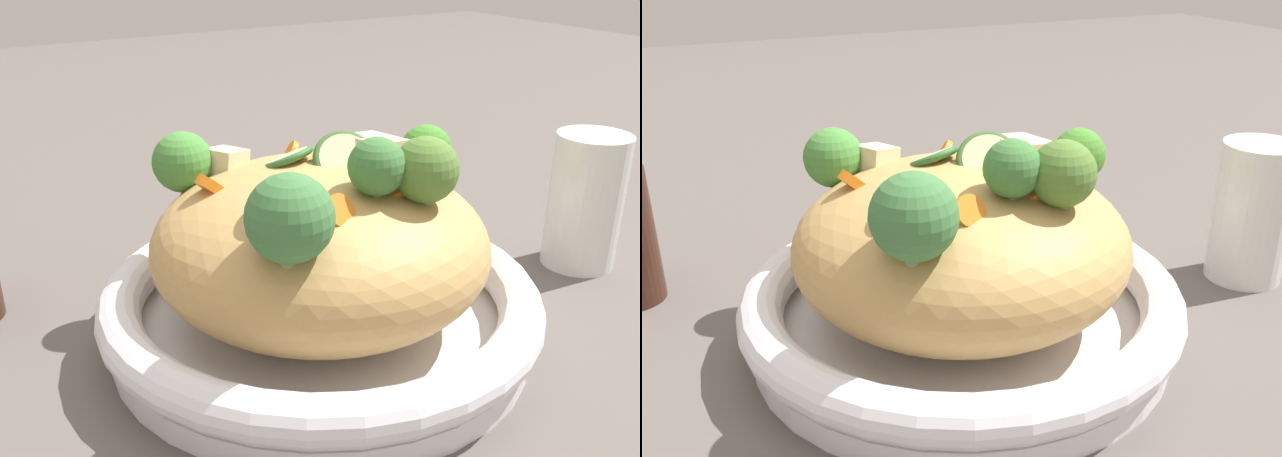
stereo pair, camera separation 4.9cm
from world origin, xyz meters
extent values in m
plane|color=#57504C|center=(0.00, 0.00, 0.00)|extent=(3.00, 3.00, 0.00)
cylinder|color=white|center=(0.00, 0.00, 0.01)|extent=(0.30, 0.30, 0.02)
torus|color=white|center=(0.00, 0.00, 0.03)|extent=(0.32, 0.32, 0.03)
ellipsoid|color=tan|center=(0.00, 0.00, 0.07)|extent=(0.24, 0.24, 0.11)
torus|color=tan|center=(0.02, -0.01, 0.10)|extent=(0.06, 0.06, 0.03)
torus|color=tan|center=(0.00, -0.02, 0.10)|extent=(0.09, 0.09, 0.03)
torus|color=tan|center=(0.01, -0.02, 0.11)|extent=(0.09, 0.09, 0.03)
cone|color=#8EB473|center=(-0.04, 0.06, 0.12)|extent=(0.03, 0.03, 0.02)
sphere|color=#507932|center=(-0.04, 0.06, 0.14)|extent=(0.06, 0.06, 0.04)
cone|color=#9AB86F|center=(-0.01, 0.05, 0.12)|extent=(0.03, 0.03, 0.02)
sphere|color=#3E7538|center=(-0.01, 0.05, 0.14)|extent=(0.05, 0.05, 0.04)
cone|color=#93AD6B|center=(-0.10, -0.02, 0.10)|extent=(0.02, 0.02, 0.02)
sphere|color=#43862D|center=(-0.10, -0.02, 0.12)|extent=(0.05, 0.05, 0.04)
cone|color=#97AD70|center=(0.06, 0.07, 0.11)|extent=(0.02, 0.02, 0.02)
sphere|color=#3E753E|center=(0.06, 0.07, 0.13)|extent=(0.05, 0.05, 0.05)
cone|color=#95B072|center=(0.07, -0.08, 0.10)|extent=(0.02, 0.02, 0.02)
sphere|color=#448539|center=(0.07, -0.08, 0.12)|extent=(0.05, 0.05, 0.04)
cylinder|color=orange|center=(0.07, -0.03, 0.12)|extent=(0.02, 0.02, 0.02)
cylinder|color=orange|center=(-0.07, 0.01, 0.12)|extent=(0.02, 0.03, 0.03)
cylinder|color=orange|center=(0.02, 0.06, 0.12)|extent=(0.02, 0.02, 0.02)
cylinder|color=orange|center=(-0.03, 0.05, 0.13)|extent=(0.02, 0.02, 0.02)
cylinder|color=orange|center=(-0.02, -0.08, 0.11)|extent=(0.02, 0.03, 0.02)
cylinder|color=orange|center=(-0.09, -0.04, 0.11)|extent=(0.03, 0.03, 0.01)
cylinder|color=#BFE2A0|center=(0.05, 0.04, 0.12)|extent=(0.04, 0.04, 0.02)
torus|color=#2E5E32|center=(0.05, 0.04, 0.12)|extent=(0.05, 0.05, 0.02)
cylinder|color=beige|center=(-0.07, -0.02, 0.12)|extent=(0.05, 0.05, 0.02)
torus|color=#376034|center=(-0.07, -0.02, 0.12)|extent=(0.06, 0.06, 0.02)
cylinder|color=beige|center=(0.01, -0.03, 0.13)|extent=(0.04, 0.04, 0.02)
torus|color=#31672D|center=(0.01, -0.03, 0.13)|extent=(0.05, 0.05, 0.02)
cylinder|color=beige|center=(-0.02, 0.00, 0.13)|extent=(0.05, 0.04, 0.03)
torus|color=#366329|center=(-0.02, 0.00, 0.13)|extent=(0.06, 0.05, 0.04)
cube|color=beige|center=(-0.05, -0.01, 0.13)|extent=(0.05, 0.04, 0.03)
cube|color=beige|center=(0.04, -0.07, 0.12)|extent=(0.04, 0.04, 0.02)
cube|color=beige|center=(-0.09, -0.01, 0.12)|extent=(0.03, 0.03, 0.02)
cylinder|color=silver|center=(-0.26, 0.02, 0.06)|extent=(0.06, 0.06, 0.12)
camera|label=1|loc=(0.24, 0.39, 0.28)|focal=39.76mm
camera|label=2|loc=(0.19, 0.41, 0.28)|focal=39.76mm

